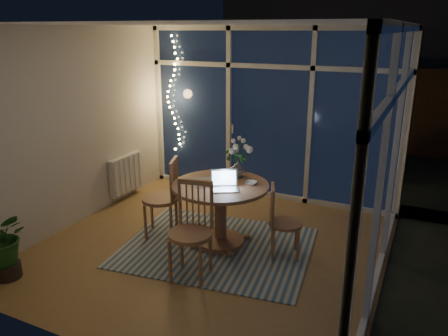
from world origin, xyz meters
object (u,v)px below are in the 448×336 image
Objects in this scene: dining_table at (220,215)px; chair_right at (286,222)px; flower_vase at (238,169)px; potted_plant at (4,245)px; chair_front at (190,232)px; chair_left at (160,197)px; laptop at (225,180)px.

chair_right reaches higher than dining_table.
flower_vase is 0.28× the size of potted_plant.
chair_right is 1.16m from chair_front.
chair_left reaches higher than chair_right.
dining_table is 0.82m from chair_left.
flower_vase is at bearing 96.37° from chair_left.
chair_right is at bearing -22.21° from flower_vase.
chair_right is 0.91m from flower_vase.
potted_plant is (-1.73, -1.67, -0.02)m from dining_table.
chair_left reaches higher than dining_table.
chair_left is 1.37× the size of potted_plant.
chair_left is at bearing 59.73° from potted_plant.
flower_vase is at bearing 77.35° from dining_table.
chair_left is 4.95× the size of flower_vase.
chair_right is 4.21× the size of flower_vase.
chair_left is 0.98× the size of chair_front.
laptop reaches higher than potted_plant.
laptop is at bearing -84.46° from flower_vase.
laptop is (-0.68, -0.20, 0.46)m from chair_right.
chair_left is at bearing 147.19° from laptop.
chair_front is 1.22m from flower_vase.
flower_vase is at bearing 78.29° from chair_front.
chair_front is (0.04, -0.81, 0.14)m from dining_table.
potted_plant is at bearing -135.88° from dining_table.
dining_table is 1.31× the size of chair_right.
flower_vase is (-0.05, 0.50, -0.01)m from laptop.
chair_right is (1.61, 0.15, -0.08)m from chair_left.
laptop is at bearing 85.47° from chair_right.
laptop is (0.08, 0.66, 0.37)m from chair_front.
dining_table is 1.09× the size of chair_front.
chair_front reaches higher than potted_plant.
flower_vase is (0.08, 0.35, 0.50)m from dining_table.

